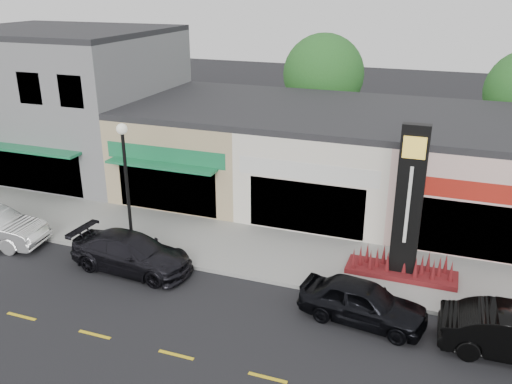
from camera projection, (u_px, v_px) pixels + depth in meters
ground at (296, 321)px, 18.41m from camera, size 120.00×120.00×0.00m
sidewalk at (326, 262)px, 22.19m from camera, size 52.00×4.30×0.15m
curb at (312, 289)px, 20.22m from camera, size 52.00×0.20×0.15m
building_grey_2story at (65, 99)px, 32.75m from camera, size 12.00×10.95×8.30m
shop_beige at (209, 142)px, 30.31m from camera, size 7.00×10.85×4.80m
shop_cream at (332, 155)px, 28.06m from camera, size 7.00×10.01×4.80m
shop_pink_w at (476, 170)px, 25.81m from camera, size 7.00×10.01×4.80m
tree_rear_west at (324, 74)px, 34.87m from camera, size 5.20×5.20×7.83m
lamp_west_near at (126, 175)px, 21.92m from camera, size 0.44×0.44×5.47m
pylon_sign at (406, 225)px, 20.30m from camera, size 4.20×1.30×6.00m
car_dark_sedan at (132, 253)px, 21.51m from camera, size 2.32×5.17×1.47m
car_black_sedan at (363, 302)px, 18.21m from camera, size 2.28×4.49×1.47m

